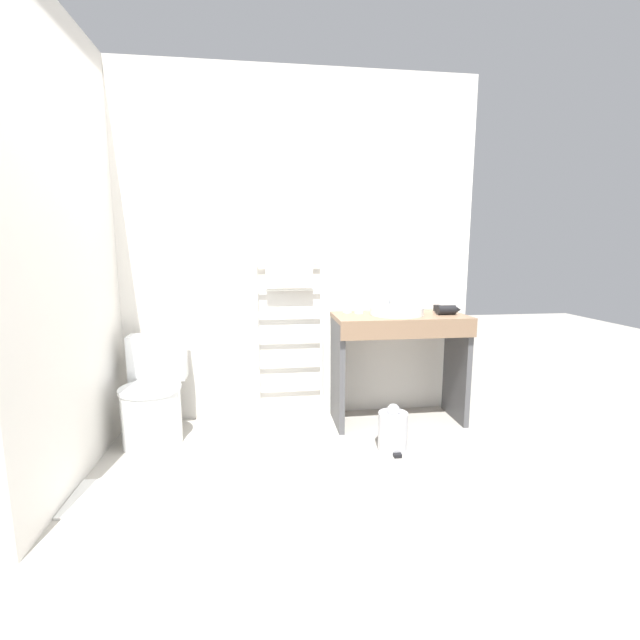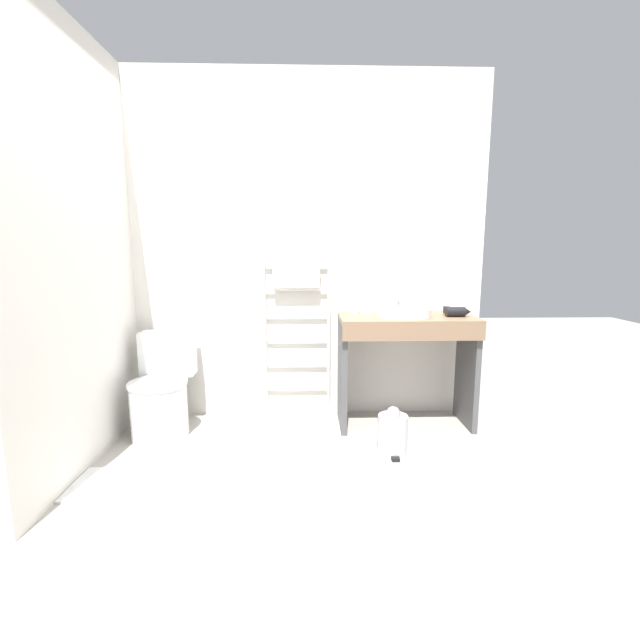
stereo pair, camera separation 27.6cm
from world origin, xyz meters
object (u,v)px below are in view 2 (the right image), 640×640
object	(u,v)px
cup_near_wall	(354,307)
hair_dryer	(456,312)
trash_bin	(393,433)
cup_near_edge	(366,308)
toilet	(162,394)
sink_basin	(403,311)
towel_radiator	(297,306)

from	to	relation	value
cup_near_wall	hair_dryer	bearing A→B (deg)	-14.42
cup_near_wall	trash_bin	size ratio (longest dim) A/B	0.29
cup_near_edge	hair_dryer	world-z (taller)	cup_near_edge
toilet	sink_basin	xyz separation A→B (m)	(1.75, 0.11, 0.58)
towel_radiator	cup_near_edge	xyz separation A→B (m)	(0.52, -0.09, -0.01)
towel_radiator	cup_near_edge	size ratio (longest dim) A/B	13.63
hair_dryer	trash_bin	bearing A→B (deg)	-140.36
sink_basin	trash_bin	bearing A→B (deg)	-107.97
cup_near_edge	toilet	bearing A→B (deg)	-171.87
towel_radiator	trash_bin	world-z (taller)	towel_radiator
cup_near_edge	hair_dryer	xyz separation A→B (m)	(0.64, -0.14, -0.01)
cup_near_wall	hair_dryer	world-z (taller)	cup_near_wall
towel_radiator	cup_near_edge	world-z (taller)	towel_radiator
trash_bin	toilet	bearing A→B (deg)	167.19
hair_dryer	trash_bin	distance (m)	1.00
toilet	cup_near_edge	world-z (taller)	cup_near_edge
sink_basin	cup_near_edge	xyz separation A→B (m)	(-0.26, 0.10, 0.01)
toilet	cup_near_edge	distance (m)	1.61
towel_radiator	hair_dryer	xyz separation A→B (m)	(1.16, -0.23, -0.02)
trash_bin	towel_radiator	bearing A→B (deg)	133.36
hair_dryer	toilet	bearing A→B (deg)	-177.94
towel_radiator	cup_near_wall	distance (m)	0.44
cup_near_wall	cup_near_edge	world-z (taller)	cup_near_edge
trash_bin	cup_near_edge	bearing A→B (deg)	100.84
sink_basin	trash_bin	world-z (taller)	sink_basin
sink_basin	cup_near_wall	size ratio (longest dim) A/B	4.38
cup_near_wall	cup_near_edge	xyz separation A→B (m)	(0.08, -0.05, 0.00)
sink_basin	towel_radiator	bearing A→B (deg)	166.26
hair_dryer	trash_bin	xyz separation A→B (m)	(-0.53, -0.44, -0.73)
towel_radiator	trash_bin	bearing A→B (deg)	-46.64
cup_near_edge	trash_bin	size ratio (longest dim) A/B	0.29
trash_bin	cup_near_wall	bearing A→B (deg)	107.00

